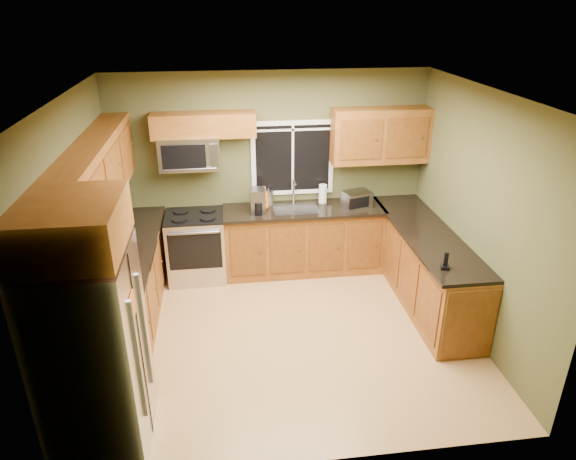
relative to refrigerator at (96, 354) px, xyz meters
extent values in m
plane|color=#AE834C|center=(1.74, 1.30, -0.90)|extent=(4.20, 4.20, 0.00)
plane|color=white|center=(1.74, 1.30, 1.80)|extent=(4.20, 4.20, 0.00)
plane|color=#4A4D29|center=(1.74, 3.10, 0.45)|extent=(4.20, 0.00, 4.20)
plane|color=#4A4D29|center=(1.74, -0.50, 0.45)|extent=(4.20, 0.00, 4.20)
plane|color=#4A4D29|center=(-0.36, 1.30, 0.45)|extent=(0.00, 3.60, 3.60)
plane|color=#4A4D29|center=(3.84, 1.30, 0.45)|extent=(0.00, 3.60, 3.60)
cube|color=white|center=(2.04, 3.09, 0.65)|extent=(1.12, 0.03, 1.02)
cube|color=black|center=(2.04, 3.08, 0.65)|extent=(1.00, 0.01, 0.90)
cube|color=white|center=(2.04, 3.07, 0.65)|extent=(0.03, 0.01, 0.90)
cube|color=white|center=(2.04, 3.07, 1.04)|extent=(1.00, 0.01, 0.03)
cube|color=brown|center=(-0.06, 1.78, -0.45)|extent=(0.60, 2.65, 0.90)
cube|color=black|center=(-0.04, 1.78, 0.02)|extent=(0.65, 2.65, 0.04)
cube|color=brown|center=(2.15, 2.80, -0.45)|extent=(2.17, 0.60, 0.90)
cube|color=black|center=(2.15, 2.78, 0.02)|extent=(2.17, 0.65, 0.04)
cube|color=brown|center=(3.54, 1.85, -0.45)|extent=(0.60, 2.50, 0.90)
cube|color=brown|center=(3.54, 0.59, -0.45)|extent=(0.56, 0.02, 0.82)
cube|color=black|center=(3.51, 1.85, 0.02)|extent=(0.65, 2.50, 0.04)
cube|color=brown|center=(-0.20, 1.78, 0.96)|extent=(0.33, 2.65, 0.72)
cube|color=brown|center=(0.89, 2.94, 1.17)|extent=(1.30, 0.33, 0.30)
cube|color=brown|center=(3.19, 2.94, 0.96)|extent=(1.30, 0.33, 0.72)
cube|color=brown|center=(0.00, 0.00, 1.13)|extent=(0.72, 0.90, 0.38)
cube|color=#B7B7BC|center=(0.00, 0.00, 0.00)|extent=(0.72, 0.90, 1.80)
cube|color=slate|center=(0.37, -0.20, 0.05)|extent=(0.03, 0.04, 1.10)
cube|color=slate|center=(0.37, 0.20, 0.05)|extent=(0.03, 0.04, 1.10)
cube|color=black|center=(0.36, 0.00, 0.00)|extent=(0.01, 0.02, 1.78)
cube|color=orange|center=(0.37, -0.10, 0.50)|extent=(0.01, 0.14, 0.20)
cube|color=#B7B7BC|center=(0.69, 2.78, -0.45)|extent=(0.76, 0.65, 0.90)
cube|color=black|center=(0.69, 2.78, 0.00)|extent=(0.76, 0.64, 0.03)
cube|color=black|center=(0.69, 2.45, -0.35)|extent=(0.68, 0.02, 0.50)
cylinder|color=slate|center=(0.69, 2.43, -0.08)|extent=(0.64, 0.04, 0.04)
cylinder|color=black|center=(0.51, 2.64, 0.03)|extent=(0.20, 0.20, 0.01)
cylinder|color=black|center=(0.87, 2.64, 0.03)|extent=(0.20, 0.20, 0.01)
cylinder|color=black|center=(0.51, 2.92, 0.03)|extent=(0.20, 0.20, 0.01)
cylinder|color=black|center=(0.87, 2.92, 0.03)|extent=(0.20, 0.20, 0.01)
cube|color=#B7B7BC|center=(0.69, 2.91, 0.83)|extent=(0.76, 0.38, 0.42)
cube|color=black|center=(0.63, 2.72, 0.83)|extent=(0.54, 0.01, 0.30)
cube|color=slate|center=(1.00, 2.72, 0.83)|extent=(0.10, 0.01, 0.30)
cylinder|color=slate|center=(0.69, 2.70, 0.67)|extent=(0.66, 0.02, 0.02)
cube|color=slate|center=(2.04, 2.78, 0.03)|extent=(0.60, 0.42, 0.02)
cylinder|color=#B7B7BC|center=(2.04, 2.98, 0.21)|extent=(0.03, 0.03, 0.34)
cylinder|color=#B7B7BC|center=(2.04, 2.90, 0.37)|extent=(0.03, 0.18, 0.03)
cube|color=#B7B7BC|center=(2.86, 2.74, 0.15)|extent=(0.42, 0.36, 0.22)
cube|color=black|center=(2.86, 2.60, 0.15)|extent=(0.29, 0.10, 0.15)
cube|color=slate|center=(1.53, 2.73, 0.20)|extent=(0.20, 0.24, 0.32)
cylinder|color=black|center=(1.53, 2.64, 0.13)|extent=(0.12, 0.12, 0.17)
cylinder|color=#B7B7BC|center=(1.69, 2.95, 0.14)|extent=(0.17, 0.17, 0.21)
cone|color=black|center=(1.69, 2.95, 0.26)|extent=(0.11, 0.11, 0.06)
cylinder|color=white|center=(2.44, 2.95, 0.17)|extent=(0.14, 0.14, 0.26)
cylinder|color=slate|center=(2.44, 2.95, 0.31)|extent=(0.02, 0.02, 0.04)
imported|color=orange|center=(1.63, 2.86, 0.19)|extent=(0.13, 0.13, 0.30)
imported|color=white|center=(1.59, 2.85, 0.13)|extent=(0.19, 0.19, 0.19)
cube|color=black|center=(3.35, 0.93, 0.06)|extent=(0.10, 0.10, 0.04)
cube|color=black|center=(3.35, 0.93, 0.15)|extent=(0.05, 0.04, 0.15)
camera|label=1|loc=(1.11, -3.53, 2.64)|focal=32.00mm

